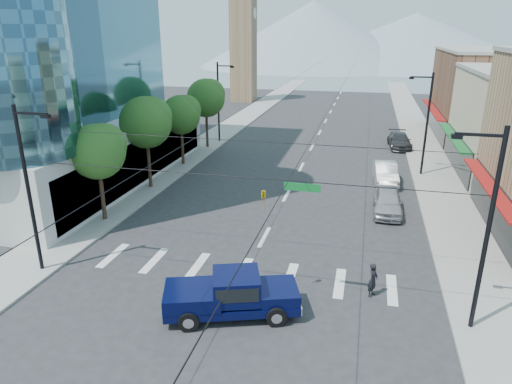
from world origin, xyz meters
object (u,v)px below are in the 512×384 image
pickup_truck (231,294)px  parked_car_near (388,202)px  pedestrian (373,280)px  parked_car_far (399,141)px  parked_car_mid (385,173)px

pickup_truck → parked_car_near: size_ratio=1.33×
pedestrian → parked_car_near: 11.36m
parked_car_near → pickup_truck: bearing=-116.6°
pickup_truck → parked_car_far: (9.06, 34.57, -0.28)m
pedestrian → pickup_truck: bearing=138.0°
pedestrian → parked_car_mid: 18.43m
parked_car_far → pickup_truck: bearing=-108.7°
parked_car_near → parked_car_far: parked_car_near is taller
pedestrian → parked_car_mid: bearing=18.2°
parked_car_near → parked_car_far: size_ratio=0.88×
pickup_truck → parked_car_mid: bearing=52.4°
parked_car_far → pedestrian: bearing=-99.1°
parked_car_mid → pickup_truck: bearing=-113.0°
pedestrian → parked_car_far: 31.54m
parked_car_mid → parked_car_near: bearing=-94.4°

